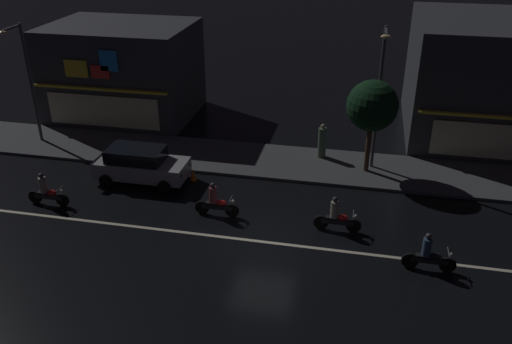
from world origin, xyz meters
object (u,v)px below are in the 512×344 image
(parked_car_near_kerb, at_px, (140,164))
(motorcycle_following, at_px, (216,202))
(streetlamp_mid, at_px, (380,89))
(motorcycle_trailing_far, at_px, (428,255))
(pedestrian_on_sidewalk, at_px, (322,142))
(traffic_cone, at_px, (193,175))
(streetlamp_west, at_px, (26,74))
(motorcycle_opposite_lane, at_px, (336,217))
(motorcycle_lead, at_px, (46,192))

(parked_car_near_kerb, height_order, motorcycle_following, parked_car_near_kerb)
(motorcycle_following, bearing_deg, streetlamp_mid, 49.68)
(parked_car_near_kerb, relative_size, motorcycle_trailing_far, 2.26)
(pedestrian_on_sidewalk, bearing_deg, traffic_cone, 157.75)
(streetlamp_west, bearing_deg, traffic_cone, -13.82)
(streetlamp_mid, relative_size, motorcycle_opposite_lane, 3.60)
(streetlamp_west, xyz_separation_m, motorcycle_trailing_far, (19.82, -7.24, -3.27))
(pedestrian_on_sidewalk, relative_size, traffic_cone, 3.22)
(parked_car_near_kerb, xyz_separation_m, motorcycle_trailing_far, (12.68, -4.32, -0.24))
(streetlamp_west, distance_m, traffic_cone, 10.43)
(pedestrian_on_sidewalk, height_order, motorcycle_opposite_lane, pedestrian_on_sidewalk)
(parked_car_near_kerb, bearing_deg, motorcycle_opposite_lane, 165.53)
(motorcycle_lead, bearing_deg, motorcycle_trailing_far, -1.84)
(streetlamp_west, distance_m, motorcycle_trailing_far, 21.36)
(streetlamp_west, xyz_separation_m, traffic_cone, (9.49, -2.34, -3.63))
(pedestrian_on_sidewalk, bearing_deg, motorcycle_trailing_far, -115.55)
(streetlamp_west, distance_m, motorcycle_lead, 7.81)
(streetlamp_mid, height_order, motorcycle_following, streetlamp_mid)
(streetlamp_west, height_order, motorcycle_lead, streetlamp_west)
(pedestrian_on_sidewalk, relative_size, motorcycle_following, 0.93)
(motorcycle_lead, relative_size, traffic_cone, 3.45)
(motorcycle_following, bearing_deg, motorcycle_opposite_lane, 6.66)
(motorcycle_trailing_far, height_order, traffic_cone, motorcycle_trailing_far)
(motorcycle_following, xyz_separation_m, traffic_cone, (-1.92, 2.85, -0.36))
(streetlamp_west, height_order, motorcycle_following, streetlamp_west)
(motorcycle_trailing_far, bearing_deg, traffic_cone, -26.97)
(streetlamp_mid, distance_m, parked_car_near_kerb, 11.58)
(parked_car_near_kerb, distance_m, motorcycle_lead, 4.28)
(motorcycle_trailing_far, xyz_separation_m, traffic_cone, (-10.33, 4.91, -0.36))
(motorcycle_lead, xyz_separation_m, traffic_cone, (5.47, 3.51, -0.36))
(traffic_cone, bearing_deg, pedestrian_on_sidewalk, 31.91)
(pedestrian_on_sidewalk, xyz_separation_m, motorcycle_trailing_far, (4.62, -8.46, -0.32))
(motorcycle_lead, bearing_deg, streetlamp_mid, 27.67)
(parked_car_near_kerb, bearing_deg, streetlamp_west, -22.28)
(streetlamp_west, relative_size, traffic_cone, 11.44)
(pedestrian_on_sidewalk, xyz_separation_m, parked_car_near_kerb, (-8.07, -4.15, -0.08))
(motorcycle_following, distance_m, motorcycle_opposite_lane, 5.02)
(motorcycle_opposite_lane, height_order, motorcycle_trailing_far, same)
(streetlamp_mid, relative_size, motorcycle_trailing_far, 3.60)
(streetlamp_mid, xyz_separation_m, motorcycle_following, (-6.31, -5.58, -3.56))
(motorcycle_opposite_lane, xyz_separation_m, motorcycle_trailing_far, (3.39, -1.92, 0.00))
(streetlamp_west, xyz_separation_m, motorcycle_lead, (4.02, -5.84, -3.27))
(pedestrian_on_sidewalk, distance_m, motorcycle_trailing_far, 9.65)
(streetlamp_west, xyz_separation_m, pedestrian_on_sidewalk, (15.21, 1.22, -2.96))
(pedestrian_on_sidewalk, bearing_deg, parked_car_near_kerb, 153.05)
(pedestrian_on_sidewalk, xyz_separation_m, motorcycle_opposite_lane, (1.23, -6.55, -0.32))
(streetlamp_mid, relative_size, parked_car_near_kerb, 1.59)
(streetlamp_mid, relative_size, traffic_cone, 12.43)
(motorcycle_following, height_order, traffic_cone, motorcycle_following)
(streetlamp_west, height_order, traffic_cone, streetlamp_west)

